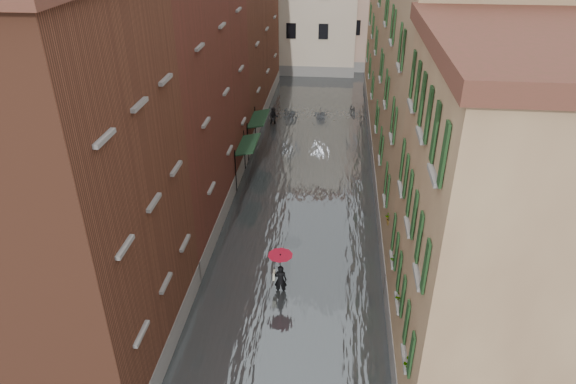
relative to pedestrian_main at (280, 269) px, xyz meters
The scene contains 15 objects.
ground 2.28m from the pedestrian_main, 76.52° to the right, with size 120.00×120.00×0.00m, color #58585A.
floodwater 11.29m from the pedestrian_main, 87.81° to the left, with size 10.00×60.00×0.20m, color #464C4E.
building_left_near 9.17m from the pedestrian_main, 150.05° to the right, with size 6.00×8.00×13.00m, color brown.
building_left_mid 10.92m from the pedestrian_main, 132.34° to the left, with size 6.00×14.00×12.50m, color #57241B.
building_left_far 23.84m from the pedestrian_main, 106.48° to the left, with size 6.00×16.00×14.00m, color brown.
building_right_near 9.43m from the pedestrian_main, 27.01° to the right, with size 6.00×8.00×11.50m, color #90694A.
building_right_mid 11.57m from the pedestrian_main, 44.16° to the left, with size 6.00×14.00×13.00m, color #9B805E.
building_right_far 23.83m from the pedestrian_main, 71.51° to the left, with size 6.00×16.00×11.50m, color #90694A.
building_end_cream 36.67m from the pedestrian_main, 94.06° to the left, with size 12.00×9.00×13.00m, color beige.
building_end_pink 39.03m from the pedestrian_main, 80.45° to the left, with size 10.00×9.00×12.00m, color tan.
awning_near 10.44m from the pedestrian_main, 107.14° to the left, with size 1.09×2.94×2.80m.
awning_far 14.45m from the pedestrian_main, 102.25° to the left, with size 1.09×3.11×2.80m.
window_planters 5.65m from the pedestrian_main, 29.38° to the right, with size 0.59×8.78×0.84m.
pedestrian_main is the anchor object (origin of this frame).
pedestrian_far 19.15m from the pedestrian_main, 97.98° to the left, with size 0.76×0.59×1.56m, color black.
Camera 1 is at (1.62, -15.32, 14.68)m, focal length 32.00 mm.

